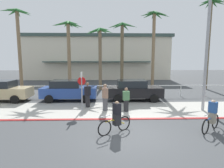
{
  "coord_description": "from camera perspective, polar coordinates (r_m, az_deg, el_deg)",
  "views": [
    {
      "loc": [
        -1.1,
        -7.67,
        3.35
      ],
      "look_at": [
        -0.69,
        6.0,
        1.5
      ],
      "focal_mm": 29.03,
      "sensor_mm": 36.0,
      "label": 1
    }
  ],
  "objects": [
    {
      "name": "palm_tree_5",
      "position": [
        22.06,
        13.13,
        15.93
      ],
      "size": [
        3.49,
        3.21,
        8.8
      ],
      "color": "#846B4C",
      "rests_on": "ground"
    },
    {
      "name": "pedestrian_2",
      "position": [
        11.74,
        4.46,
        -5.26
      ],
      "size": [
        0.44,
        0.37,
        1.58
      ],
      "color": "#232326",
      "rests_on": "ground"
    },
    {
      "name": "car_black_2",
      "position": [
        14.98,
        6.91,
        -1.89
      ],
      "size": [
        4.4,
        2.02,
        1.69
      ],
      "color": "black",
      "rests_on": "ground"
    },
    {
      "name": "cyclist_blue_1",
      "position": [
        9.88,
        28.93,
        -8.88
      ],
      "size": [
        1.47,
        1.17,
        1.5
      ],
      "color": "black",
      "rests_on": "ground"
    },
    {
      "name": "building_backdrop",
      "position": [
        34.97,
        -4.22,
        8.37
      ],
      "size": [
        24.84,
        11.96,
        7.5
      ],
      "color": "beige",
      "rests_on": "ground"
    },
    {
      "name": "pedestrian_0",
      "position": [
        11.88,
        -2.19,
        -4.56
      ],
      "size": [
        0.43,
        0.47,
        1.78
      ],
      "color": "#4C4C51",
      "rests_on": "ground"
    },
    {
      "name": "sidewalk_strip",
      "position": [
        12.38,
        3.49,
        -7.98
      ],
      "size": [
        44.0,
        4.0,
        0.02
      ],
      "primitive_type": "cube",
      "color": "#ADAAA0",
      "rests_on": "ground"
    },
    {
      "name": "stop_sign_bike_lane",
      "position": [
        11.91,
        -9.52,
        -0.49
      ],
      "size": [
        0.52,
        0.56,
        2.56
      ],
      "color": "gray",
      "rests_on": "ground"
    },
    {
      "name": "palm_tree_2",
      "position": [
        19.92,
        -13.59,
        14.16
      ],
      "size": [
        3.24,
        3.42,
        7.32
      ],
      "color": "#846B4C",
      "rests_on": "ground"
    },
    {
      "name": "car_tan_0",
      "position": [
        17.07,
        -31.47,
        -1.8
      ],
      "size": [
        4.4,
        2.02,
        1.69
      ],
      "color": "tan",
      "rests_on": "ground"
    },
    {
      "name": "rail_fence",
      "position": [
        16.4,
        2.16,
        -1.12
      ],
      "size": [
        25.18,
        0.08,
        1.04
      ],
      "color": "white",
      "rests_on": "ground"
    },
    {
      "name": "pedestrian_1",
      "position": [
        12.85,
        -7.69,
        -3.71
      ],
      "size": [
        0.44,
        0.48,
        1.77
      ],
      "color": "#232326",
      "rests_on": "ground"
    },
    {
      "name": "palm_tree_4",
      "position": [
        20.43,
        3.18,
        13.35
      ],
      "size": [
        3.21,
        3.07,
        7.37
      ],
      "color": "brown",
      "rests_on": "ground"
    },
    {
      "name": "cyclist_yellow_0",
      "position": [
        8.46,
        1.27,
        -10.62
      ],
      "size": [
        1.55,
        1.05,
        1.5
      ],
      "color": "black",
      "rests_on": "ground"
    },
    {
      "name": "streetlight_curb",
      "position": [
        12.95,
        28.27,
        10.89
      ],
      "size": [
        0.24,
        2.54,
        7.5
      ],
      "color": "#9EA0A5",
      "rests_on": "ground"
    },
    {
      "name": "car_blue_1",
      "position": [
        15.19,
        -13.45,
        -1.92
      ],
      "size": [
        4.4,
        2.02,
        1.69
      ],
      "color": "#284793",
      "rests_on": "ground"
    },
    {
      "name": "palm_tree_3",
      "position": [
        20.1,
        -3.9,
        12.59
      ],
      "size": [
        3.18,
        3.23,
        6.75
      ],
      "color": "#756047",
      "rests_on": "ground"
    },
    {
      "name": "palm_tree_1",
      "position": [
        22.83,
        -27.44,
        14.59
      ],
      "size": [
        3.12,
        3.22,
        8.78
      ],
      "color": "#846B4C",
      "rests_on": "ground"
    },
    {
      "name": "curb_paint",
      "position": [
        10.48,
        4.49,
        -10.9
      ],
      "size": [
        44.0,
        0.24,
        0.03
      ],
      "primitive_type": "cube",
      "color": "maroon",
      "rests_on": "ground"
    },
    {
      "name": "palm_tree_6",
      "position": [
        23.66,
        28.5,
        16.63
      ],
      "size": [
        3.17,
        3.47,
        9.88
      ],
      "color": "brown",
      "rests_on": "ground"
    },
    {
      "name": "ground_plane",
      "position": [
        18.02,
        1.82,
        -3.02
      ],
      "size": [
        80.0,
        80.0,
        0.0
      ],
      "primitive_type": "plane",
      "color": "#424447"
    }
  ]
}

